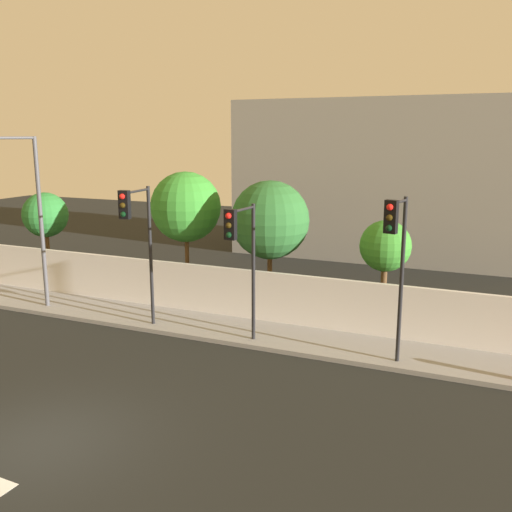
# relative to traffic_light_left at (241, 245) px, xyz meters

# --- Properties ---
(ground_plane) EXTENTS (80.00, 80.00, 0.00)m
(ground_plane) POSITION_rel_traffic_light_left_xyz_m (-1.79, -6.71, -3.44)
(ground_plane) COLOR black
(sidewalk) EXTENTS (36.00, 2.40, 0.15)m
(sidewalk) POSITION_rel_traffic_light_left_xyz_m (-1.79, 1.49, -3.36)
(sidewalk) COLOR gray
(sidewalk) RESTS_ON ground
(perimeter_wall) EXTENTS (36.00, 0.18, 1.80)m
(perimeter_wall) POSITION_rel_traffic_light_left_xyz_m (-1.79, 2.78, -2.39)
(perimeter_wall) COLOR silver
(perimeter_wall) RESTS_ON sidewalk
(traffic_light_left) EXTENTS (0.35, 1.77, 4.47)m
(traffic_light_left) POSITION_rel_traffic_light_left_xyz_m (0.00, 0.00, 0.00)
(traffic_light_left) COLOR black
(traffic_light_left) RESTS_ON sidewalk
(traffic_light_center) EXTENTS (0.46, 1.28, 4.89)m
(traffic_light_center) POSITION_rel_traffic_light_left_xyz_m (4.59, 0.29, 0.26)
(traffic_light_center) COLOR black
(traffic_light_center) RESTS_ON sidewalk
(traffic_light_right) EXTENTS (0.39, 1.82, 4.88)m
(traffic_light_right) POSITION_rel_traffic_light_left_xyz_m (-3.78, 0.01, 0.28)
(traffic_light_right) COLOR black
(traffic_light_right) RESTS_ON sidewalk
(street_lamp_curbside) EXTENTS (1.00, 2.27, 6.52)m
(street_lamp_curbside) POSITION_rel_traffic_light_left_xyz_m (-9.00, 0.72, 0.63)
(street_lamp_curbside) COLOR #4C4C51
(street_lamp_curbside) RESTS_ON sidewalk
(roadside_tree_leftmost) EXTENTS (2.05, 2.05, 4.18)m
(roadside_tree_leftmost) POSITION_rel_traffic_light_left_xyz_m (-11.85, 4.34, -0.30)
(roadside_tree_leftmost) COLOR brown
(roadside_tree_leftmost) RESTS_ON ground
(roadside_tree_midleft) EXTENTS (2.83, 2.83, 5.30)m
(roadside_tree_midleft) POSITION_rel_traffic_light_left_xyz_m (-4.46, 4.34, 0.44)
(roadside_tree_midleft) COLOR brown
(roadside_tree_midleft) RESTS_ON ground
(roadside_tree_midright) EXTENTS (2.99, 2.99, 5.07)m
(roadside_tree_midright) POSITION_rel_traffic_light_left_xyz_m (-0.81, 4.34, 0.13)
(roadside_tree_midright) COLOR brown
(roadside_tree_midright) RESTS_ON ground
(roadside_tree_rightmost) EXTENTS (1.81, 1.81, 3.82)m
(roadside_tree_rightmost) POSITION_rel_traffic_light_left_xyz_m (3.57, 4.34, -0.56)
(roadside_tree_rightmost) COLOR brown
(roadside_tree_rightmost) RESTS_ON ground
(low_building_distant) EXTENTS (15.35, 6.00, 8.60)m
(low_building_distant) POSITION_rel_traffic_light_left_xyz_m (0.69, 16.78, 0.86)
(low_building_distant) COLOR #9C9C9C
(low_building_distant) RESTS_ON ground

